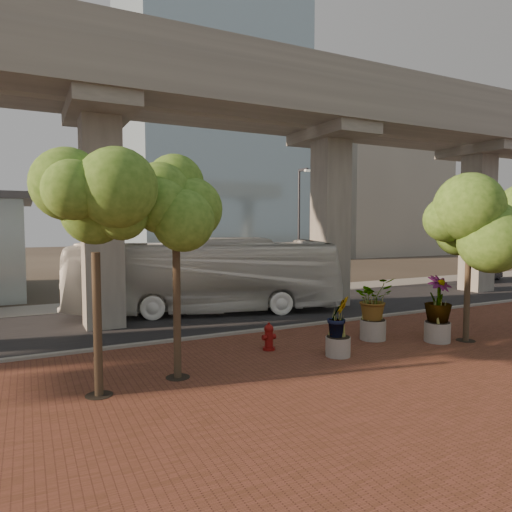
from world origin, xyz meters
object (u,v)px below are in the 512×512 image
transit_bus (206,276)px  fire_hydrant (269,337)px  parked_car (484,272)px  planter_front (373,302)px

transit_bus → fire_hydrant: 7.69m
transit_bus → parked_car: transit_bus is taller
fire_hydrant → planter_front: 4.41m
transit_bus → planter_front: transit_bus is taller
transit_bus → fire_hydrant: bearing=-167.8°
transit_bus → planter_front: 8.91m
transit_bus → parked_car: bearing=-68.7°
transit_bus → parked_car: (24.14, 2.31, -1.16)m
transit_bus → fire_hydrant: transit_bus is taller
parked_car → transit_bus: bearing=76.5°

